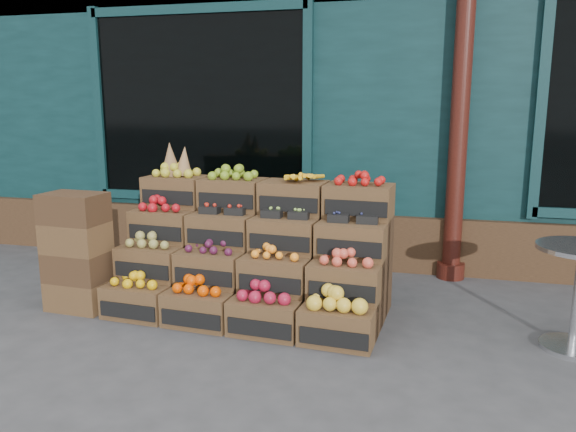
# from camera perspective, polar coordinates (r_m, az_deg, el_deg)

# --- Properties ---
(ground) EXTENTS (60.00, 60.00, 0.00)m
(ground) POSITION_cam_1_polar(r_m,az_deg,el_deg) (4.29, 0.30, -13.17)
(ground) COLOR #3B3B3E
(ground) RESTS_ON ground
(shop_facade) EXTENTS (12.00, 6.24, 4.80)m
(shop_facade) POSITION_cam_1_polar(r_m,az_deg,el_deg) (8.97, 8.50, 15.24)
(shop_facade) COLOR #0C292A
(shop_facade) RESTS_ON ground
(crate_display) EXTENTS (2.36, 1.27, 1.43)m
(crate_display) POSITION_cam_1_polar(r_m,az_deg,el_deg) (4.91, -3.59, -4.49)
(crate_display) COLOR #4E351E
(crate_display) RESTS_ON ground
(spare_crates) EXTENTS (0.54, 0.39, 1.03)m
(spare_crates) POSITION_cam_1_polar(r_m,az_deg,el_deg) (5.21, -20.65, -3.43)
(spare_crates) COLOR #4E351E
(spare_crates) RESTS_ON ground
(shopkeeper) EXTENTS (0.79, 0.59, 1.97)m
(shopkeeper) POSITION_cam_1_polar(r_m,az_deg,el_deg) (6.98, -4.65, 4.84)
(shopkeeper) COLOR #164F24
(shopkeeper) RESTS_ON ground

